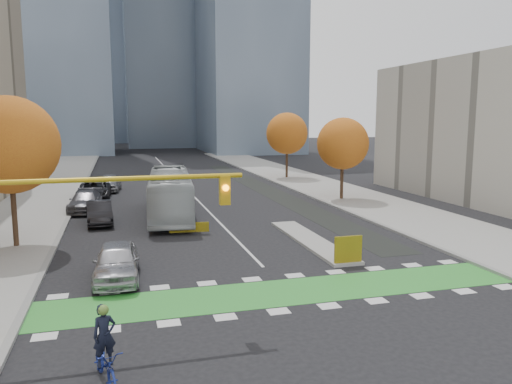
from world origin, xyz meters
TOP-DOWN VIEW (x-y plane):
  - ground at (0.00, 0.00)m, footprint 300.00×300.00m
  - sidewalk_west at (-13.50, 20.00)m, footprint 7.00×120.00m
  - sidewalk_east at (13.50, 20.00)m, footprint 7.00×120.00m
  - curb_west at (-10.00, 20.00)m, footprint 0.30×120.00m
  - curb_east at (10.00, 20.00)m, footprint 0.30×120.00m
  - bike_crossing at (0.00, 1.50)m, footprint 20.00×3.00m
  - centre_line at (0.00, 40.00)m, footprint 0.15×70.00m
  - bike_lane_paint at (7.50, 30.00)m, footprint 2.50×50.00m
  - median_island at (4.00, 9.00)m, footprint 1.60×10.00m
  - hazard_board at (4.00, 4.20)m, footprint 1.40×0.12m
  - tower_ne at (20.00, 85.00)m, footprint 18.00×24.00m
  - tower_far at (-4.00, 140.00)m, footprint 26.00×26.00m
  - tree_west at (-12.00, 12.00)m, footprint 5.20×5.20m
  - tree_east_near at (12.00, 22.00)m, footprint 4.40×4.40m
  - tree_east_far at (12.50, 38.00)m, footprint 4.80×4.80m
  - traffic_signal_west at (-7.93, -0.51)m, footprint 8.53×0.56m
  - cyclist at (-7.00, -3.86)m, footprint 1.16×1.99m
  - bus at (-3.00, 18.43)m, footprint 3.93×12.32m
  - parked_car_a at (-6.71, 5.00)m, footprint 2.14×4.84m
  - parked_car_b at (-7.83, 17.39)m, footprint 1.90×4.68m
  - parked_car_c at (-9.00, 22.39)m, footprint 2.61×5.44m
  - parked_car_d at (-8.60, 27.92)m, footprint 2.77×5.85m
  - parked_car_e at (-7.36, 32.92)m, footprint 2.43×4.98m

SIDE VIEW (x-z plane):
  - ground at x=0.00m, z-range 0.00..0.00m
  - centre_line at x=0.00m, z-range 0.00..0.01m
  - bike_lane_paint at x=7.50m, z-range 0.00..0.01m
  - bike_crossing at x=0.00m, z-range 0.00..0.01m
  - sidewalk_west at x=-13.50m, z-range 0.00..0.15m
  - sidewalk_east at x=13.50m, z-range 0.00..0.15m
  - curb_west at x=-10.00m, z-range -0.01..0.15m
  - curb_east at x=10.00m, z-range -0.01..0.15m
  - median_island at x=4.00m, z-range 0.00..0.16m
  - cyclist at x=-7.00m, z-range -0.36..1.82m
  - parked_car_b at x=-7.83m, z-range 0.00..1.51m
  - parked_car_c at x=-9.00m, z-range 0.00..1.53m
  - hazard_board at x=4.00m, z-range 0.15..1.45m
  - parked_car_d at x=-8.60m, z-range 0.00..1.62m
  - parked_car_a at x=-6.71m, z-range 0.00..1.62m
  - parked_car_e at x=-7.36m, z-range 0.00..1.64m
  - bus at x=-3.00m, z-range 0.00..3.37m
  - traffic_signal_west at x=-7.93m, z-range 1.43..6.63m
  - tree_east_near at x=12.00m, z-range 1.33..8.40m
  - tree_east_far at x=12.50m, z-range 1.42..9.07m
  - tree_west at x=-12.00m, z-range 1.50..9.73m
  - tower_ne at x=20.00m, z-range 0.00..60.00m
  - tower_far at x=-4.00m, z-range 0.00..80.00m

